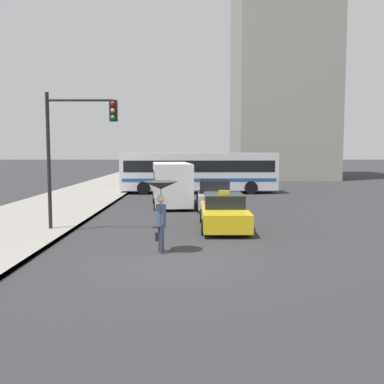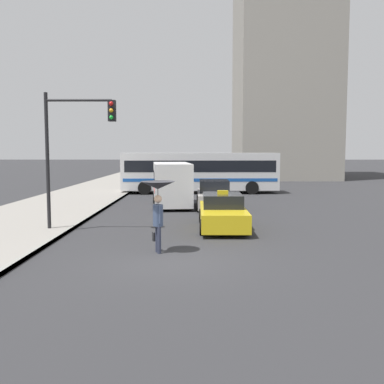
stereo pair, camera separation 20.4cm
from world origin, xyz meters
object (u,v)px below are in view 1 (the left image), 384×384
Objects in this scene: taxi at (223,212)px; pedestrian_with_umbrella at (160,196)px; sedan_red at (213,196)px; city_bus at (198,171)px; traffic_light at (75,137)px; ambulance_van at (170,182)px.

taxi is 2.15× the size of pedestrian_with_umbrella.
city_bus is at bearing -85.51° from sedan_red.
city_bus is at bearing -24.57° from pedestrian_with_umbrella.
sedan_red is at bearing -89.19° from taxi.
sedan_red is at bearing 52.08° from traffic_light.
pedestrian_with_umbrella is at bearing 63.37° from taxi.
ambulance_van is at bearing -22.60° from sedan_red.
ambulance_van is (-2.48, 7.32, 0.72)m from taxi.
ambulance_van is 2.47× the size of pedestrian_with_umbrella.
taxi is at bearing -179.17° from city_bus.
city_bus is 5.23× the size of pedestrian_with_umbrella.
pedestrian_with_umbrella is at bearing 173.64° from city_bus.
city_bus is (-0.71, 9.10, 0.98)m from sedan_red.
sedan_red is 2.11× the size of pedestrian_with_umbrella.
city_bus is at bearing 73.16° from traffic_light.
ambulance_van reaches higher than pedestrian_with_umbrella.
taxi is 6.32m from sedan_red.
ambulance_van is at bearing -71.28° from taxi.
pedestrian_with_umbrella is at bearing -45.67° from traffic_light.
pedestrian_with_umbrella is at bearing 78.64° from sedan_red.
ambulance_van is 8.28m from city_bus.
traffic_light is (-5.76, -0.96, 3.06)m from taxi.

